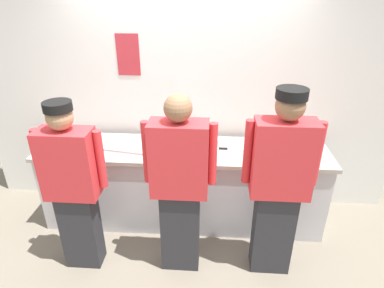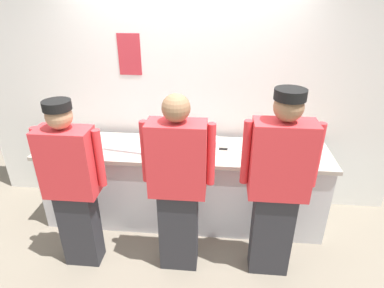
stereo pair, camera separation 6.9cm
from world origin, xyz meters
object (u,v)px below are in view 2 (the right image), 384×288
object	(u,v)px
chef_near_left	(72,184)
ramekin_orange_sauce	(183,139)
chef_far_right	(278,184)
mixing_bowl_steel	(177,148)
chef_center	(178,184)
ramekin_green_sauce	(257,147)
plate_stack_rear	(208,142)
chefs_knife	(230,149)
ramekin_yellow_sauce	(267,156)
plate_stack_front	(79,143)
ramekin_red_sauce	(278,143)
squeeze_bottle_secondary	(292,149)
squeeze_bottle_primary	(311,140)
sheet_tray	(132,145)

from	to	relation	value
chef_near_left	ramekin_orange_sauce	distance (m)	1.25
chef_far_right	mixing_bowl_steel	distance (m)	1.09
chef_center	ramekin_green_sauce	world-z (taller)	chef_center
plate_stack_rear	chef_center	bearing A→B (deg)	-105.63
chef_far_right	chef_near_left	bearing A→B (deg)	-178.08
chefs_knife	ramekin_green_sauce	bearing A→B (deg)	7.47
ramekin_yellow_sauce	ramekin_green_sauce	xyz separation A→B (m)	(-0.08, 0.17, 0.00)
chef_near_left	plate_stack_front	distance (m)	0.70
plate_stack_front	ramekin_green_sauce	world-z (taller)	plate_stack_front
plate_stack_rear	ramekin_yellow_sauce	size ratio (longest dim) A/B	2.64
chef_near_left	ramekin_red_sauce	xyz separation A→B (m)	(1.89, 0.91, 0.05)
chef_near_left	squeeze_bottle_secondary	bearing A→B (deg)	17.66
plate_stack_front	chefs_knife	xyz separation A→B (m)	(1.59, 0.07, -0.04)
chef_near_left	ramekin_orange_sauce	world-z (taller)	chef_near_left
ramekin_orange_sauce	ramekin_green_sauce	size ratio (longest dim) A/B	0.94
ramekin_red_sauce	plate_stack_rear	bearing A→B (deg)	-174.56
chef_center	ramekin_red_sauce	size ratio (longest dim) A/B	15.78
plate_stack_front	plate_stack_rear	distance (m)	1.37
chef_far_right	squeeze_bottle_primary	bearing A→B (deg)	60.61
plate_stack_front	ramekin_orange_sauce	world-z (taller)	plate_stack_front
plate_stack_rear	squeeze_bottle_secondary	world-z (taller)	squeeze_bottle_secondary
plate_stack_front	chef_center	bearing A→B (deg)	-28.95
chef_far_right	sheet_tray	world-z (taller)	chef_far_right
plate_stack_front	ramekin_green_sauce	bearing A→B (deg)	3.27
ramekin_red_sauce	chef_center	bearing A→B (deg)	-137.92
squeeze_bottle_secondary	chef_near_left	bearing A→B (deg)	-162.34
chef_center	ramekin_orange_sauce	distance (m)	0.87
ramekin_red_sauce	squeeze_bottle_primary	bearing A→B (deg)	-10.72
sheet_tray	chef_near_left	bearing A→B (deg)	-115.55
squeeze_bottle_secondary	chef_far_right	bearing A→B (deg)	-110.33
sheet_tray	squeeze_bottle_primary	xyz separation A→B (m)	(1.86, 0.13, 0.08)
chef_near_left	sheet_tray	world-z (taller)	chef_near_left
squeeze_bottle_primary	chefs_knife	bearing A→B (deg)	-172.29
sheet_tray	squeeze_bottle_secondary	xyz separation A→B (m)	(1.63, -0.09, 0.08)
squeeze_bottle_secondary	ramekin_red_sauce	bearing A→B (deg)	107.17
ramekin_green_sauce	plate_stack_rear	bearing A→B (deg)	172.76
chef_center	chefs_knife	size ratio (longest dim) A/B	6.19
squeeze_bottle_secondary	sheet_tray	bearing A→B (deg)	176.85
ramekin_orange_sauce	squeeze_bottle_primary	bearing A→B (deg)	-2.50
ramekin_red_sauce	chefs_knife	world-z (taller)	ramekin_red_sauce
chef_far_right	chefs_knife	world-z (taller)	chef_far_right
plate_stack_front	ramekin_red_sauce	xyz separation A→B (m)	(2.10, 0.24, -0.02)
chef_far_right	ramekin_red_sauce	bearing A→B (deg)	81.60
ramekin_green_sauce	chef_near_left	bearing A→B (deg)	-155.09
ramekin_yellow_sauce	ramekin_orange_sauce	bearing A→B (deg)	160.60
plate_stack_front	sheet_tray	bearing A→B (deg)	5.56
chef_far_right	mixing_bowl_steel	size ratio (longest dim) A/B	5.61
plate_stack_rear	ramekin_yellow_sauce	xyz separation A→B (m)	(0.59, -0.24, -0.02)
ramekin_green_sauce	chefs_knife	distance (m)	0.29
mixing_bowl_steel	ramekin_yellow_sauce	world-z (taller)	mixing_bowl_steel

